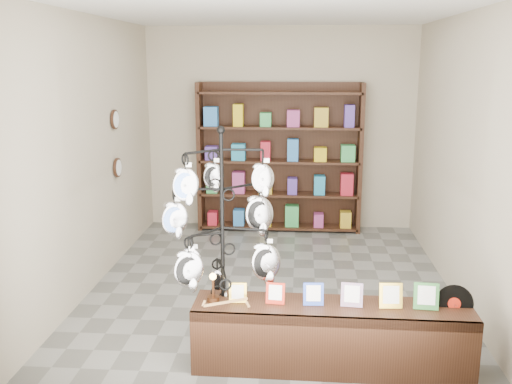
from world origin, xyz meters
TOP-DOWN VIEW (x-y plane):
  - ground at (0.00, 0.00)m, footprint 5.00×5.00m
  - room_envelope at (0.00, 0.00)m, footprint 5.00×5.00m
  - display_tree at (-0.33, -1.57)m, footprint 1.09×1.09m
  - front_shelf at (0.58, -1.70)m, footprint 2.28×0.49m
  - back_shelving at (0.00, 2.30)m, footprint 2.42×0.36m
  - wall_clocks at (-1.97, 0.80)m, footprint 0.03×0.24m

SIDE VIEW (x-z plane):
  - ground at x=0.00m, z-range 0.00..0.00m
  - front_shelf at x=0.58m, z-range -0.12..0.68m
  - back_shelving at x=0.00m, z-range -0.07..2.13m
  - display_tree at x=-0.33m, z-range 0.16..2.16m
  - wall_clocks at x=-1.97m, z-range 1.08..1.92m
  - room_envelope at x=0.00m, z-range -0.65..4.35m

